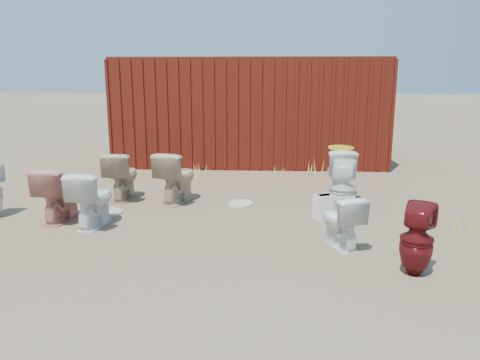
{
  "coord_description": "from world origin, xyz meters",
  "views": [
    {
      "loc": [
        0.35,
        -5.93,
        2.01
      ],
      "look_at": [
        0.0,
        0.6,
        0.55
      ],
      "focal_mm": 35.0,
      "sensor_mm": 36.0,
      "label": 1
    }
  ],
  "objects_px": {
    "toilet_back_e": "(343,189)",
    "loose_tank": "(331,206)",
    "toilet_front_c": "(341,221)",
    "toilet_front_maroon": "(417,240)",
    "shipping_container": "(250,111)",
    "toilet_back_beige_left": "(122,176)",
    "toilet_back_beige_right": "(177,177)",
    "toilet_front_a": "(92,199)",
    "toilet_back_yellowlid": "(340,173)",
    "toilet_front_pink": "(60,194)"
  },
  "relations": [
    {
      "from": "toilet_back_e",
      "to": "loose_tank",
      "type": "bearing_deg",
      "value": 12.89
    },
    {
      "from": "toilet_front_c",
      "to": "toilet_front_maroon",
      "type": "xyz_separation_m",
      "value": [
        0.64,
        -0.76,
        0.05
      ]
    },
    {
      "from": "shipping_container",
      "to": "toilet_back_beige_left",
      "type": "distance_m",
      "value": 4.29
    },
    {
      "from": "toilet_front_c",
      "to": "toilet_back_beige_right",
      "type": "relative_size",
      "value": 0.78
    },
    {
      "from": "toilet_front_a",
      "to": "toilet_front_c",
      "type": "bearing_deg",
      "value": 176.56
    },
    {
      "from": "toilet_front_a",
      "to": "toilet_back_beige_left",
      "type": "relative_size",
      "value": 0.96
    },
    {
      "from": "toilet_front_maroon",
      "to": "toilet_back_yellowlid",
      "type": "height_order",
      "value": "toilet_back_yellowlid"
    },
    {
      "from": "toilet_back_beige_left",
      "to": "toilet_back_yellowlid",
      "type": "distance_m",
      "value": 3.64
    },
    {
      "from": "toilet_front_a",
      "to": "toilet_front_c",
      "type": "distance_m",
      "value": 3.3
    },
    {
      "from": "toilet_front_pink",
      "to": "toilet_back_e",
      "type": "bearing_deg",
      "value": -166.82
    },
    {
      "from": "toilet_front_c",
      "to": "toilet_back_beige_left",
      "type": "xyz_separation_m",
      "value": [
        -3.27,
        2.05,
        0.08
      ]
    },
    {
      "from": "toilet_front_a",
      "to": "toilet_back_beige_left",
      "type": "bearing_deg",
      "value": -81.55
    },
    {
      "from": "shipping_container",
      "to": "toilet_back_e",
      "type": "bearing_deg",
      "value": -72.15
    },
    {
      "from": "toilet_front_maroon",
      "to": "toilet_front_c",
      "type": "bearing_deg",
      "value": -21.14
    },
    {
      "from": "toilet_back_beige_left",
      "to": "toilet_back_e",
      "type": "distance_m",
      "value": 3.57
    },
    {
      "from": "toilet_front_maroon",
      "to": "toilet_back_beige_right",
      "type": "distance_m",
      "value": 4.02
    },
    {
      "from": "toilet_back_e",
      "to": "toilet_front_maroon",
      "type": "bearing_deg",
      "value": 114.99
    },
    {
      "from": "shipping_container",
      "to": "toilet_front_a",
      "type": "distance_m",
      "value": 5.56
    },
    {
      "from": "toilet_front_maroon",
      "to": "toilet_back_e",
      "type": "distance_m",
      "value": 2.0
    },
    {
      "from": "shipping_container",
      "to": "toilet_front_maroon",
      "type": "distance_m",
      "value": 6.84
    },
    {
      "from": "toilet_back_beige_right",
      "to": "loose_tank",
      "type": "distance_m",
      "value": 2.51
    },
    {
      "from": "shipping_container",
      "to": "toilet_back_beige_left",
      "type": "xyz_separation_m",
      "value": [
        -2.0,
        -3.71,
        -0.8
      ]
    },
    {
      "from": "toilet_front_a",
      "to": "loose_tank",
      "type": "bearing_deg",
      "value": -162.77
    },
    {
      "from": "toilet_front_c",
      "to": "toilet_front_maroon",
      "type": "height_order",
      "value": "toilet_front_maroon"
    },
    {
      "from": "toilet_front_c",
      "to": "toilet_back_yellowlid",
      "type": "xyz_separation_m",
      "value": [
        0.35,
        2.43,
        0.09
      ]
    },
    {
      "from": "shipping_container",
      "to": "toilet_back_beige_left",
      "type": "bearing_deg",
      "value": -118.33
    },
    {
      "from": "toilet_back_beige_right",
      "to": "loose_tank",
      "type": "bearing_deg",
      "value": -179.44
    },
    {
      "from": "toilet_front_pink",
      "to": "toilet_back_beige_left",
      "type": "relative_size",
      "value": 0.97
    },
    {
      "from": "toilet_back_beige_left",
      "to": "toilet_back_yellowlid",
      "type": "relative_size",
      "value": 0.97
    },
    {
      "from": "toilet_front_pink",
      "to": "toilet_front_c",
      "type": "xyz_separation_m",
      "value": [
        3.79,
        -0.84,
        -0.07
      ]
    },
    {
      "from": "toilet_back_beige_left",
      "to": "toilet_front_maroon",
      "type": "bearing_deg",
      "value": 145.78
    },
    {
      "from": "toilet_back_beige_right",
      "to": "toilet_back_e",
      "type": "distance_m",
      "value": 2.64
    },
    {
      "from": "toilet_front_pink",
      "to": "toilet_front_c",
      "type": "distance_m",
      "value": 3.89
    },
    {
      "from": "shipping_container",
      "to": "toilet_back_beige_right",
      "type": "relative_size",
      "value": 7.21
    },
    {
      "from": "toilet_front_pink",
      "to": "toilet_back_beige_right",
      "type": "distance_m",
      "value": 1.82
    },
    {
      "from": "toilet_front_pink",
      "to": "toilet_back_e",
      "type": "distance_m",
      "value": 4.01
    },
    {
      "from": "toilet_front_maroon",
      "to": "toilet_back_beige_left",
      "type": "bearing_deg",
      "value": -7.09
    },
    {
      "from": "shipping_container",
      "to": "toilet_front_pink",
      "type": "height_order",
      "value": "shipping_container"
    },
    {
      "from": "toilet_front_a",
      "to": "loose_tank",
      "type": "height_order",
      "value": "toilet_front_a"
    },
    {
      "from": "shipping_container",
      "to": "toilet_back_beige_left",
      "type": "relative_size",
      "value": 7.48
    },
    {
      "from": "toilet_front_pink",
      "to": "toilet_front_maroon",
      "type": "height_order",
      "value": "toilet_front_pink"
    },
    {
      "from": "toilet_front_pink",
      "to": "toilet_front_a",
      "type": "bearing_deg",
      "value": 166.38
    },
    {
      "from": "toilet_back_yellowlid",
      "to": "toilet_back_e",
      "type": "xyz_separation_m",
      "value": [
        -0.15,
        -1.23,
        0.01
      ]
    },
    {
      "from": "toilet_front_a",
      "to": "loose_tank",
      "type": "distance_m",
      "value": 3.34
    },
    {
      "from": "shipping_container",
      "to": "loose_tank",
      "type": "distance_m",
      "value": 4.86
    },
    {
      "from": "toilet_front_maroon",
      "to": "toilet_back_beige_right",
      "type": "xyz_separation_m",
      "value": [
        -2.98,
        2.7,
        0.04
      ]
    },
    {
      "from": "toilet_front_c",
      "to": "loose_tank",
      "type": "relative_size",
      "value": 1.3
    },
    {
      "from": "loose_tank",
      "to": "toilet_back_e",
      "type": "bearing_deg",
      "value": -23.71
    },
    {
      "from": "toilet_back_beige_right",
      "to": "loose_tank",
      "type": "relative_size",
      "value": 1.66
    },
    {
      "from": "toilet_front_maroon",
      "to": "toilet_back_yellowlid",
      "type": "xyz_separation_m",
      "value": [
        -0.3,
        3.19,
        0.04
      ]
    }
  ]
}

